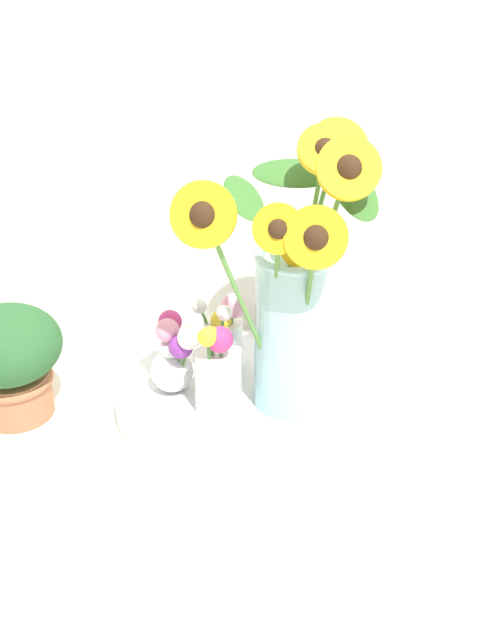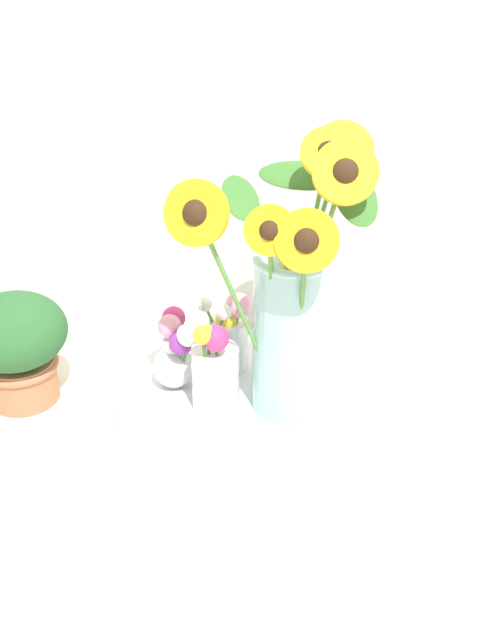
{
  "view_description": "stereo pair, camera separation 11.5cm",
  "coord_description": "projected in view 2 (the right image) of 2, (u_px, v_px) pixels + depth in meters",
  "views": [
    {
      "loc": [
        0.08,
        -0.89,
        0.73
      ],
      "look_at": [
        -0.02,
        0.11,
        0.16
      ],
      "focal_mm": 42.0,
      "sensor_mm": 36.0,
      "label": 1
    },
    {
      "loc": [
        0.2,
        -0.87,
        0.73
      ],
      "look_at": [
        -0.02,
        0.11,
        0.16
      ],
      "focal_mm": 42.0,
      "sensor_mm": 36.0,
      "label": 2
    }
  ],
  "objects": [
    {
      "name": "potted_plant",
      "position": [
        16.0,
        343.0,
        1.2
      ],
      "size": [
        0.17,
        0.17,
        0.19
      ],
      "color": "#B7704C",
      "rests_on": "ground_plane"
    },
    {
      "name": "vase_bulb_right",
      "position": [
        175.0,
        352.0,
        1.21
      ],
      "size": [
        0.09,
        0.09,
        0.14
      ],
      "color": "white",
      "rests_on": "serving_tray"
    },
    {
      "name": "serving_tray",
      "position": [
        240.0,
        399.0,
        1.23
      ],
      "size": [
        0.4,
        0.4,
        0.02
      ],
      "color": "silver",
      "rests_on": "ground_plane"
    },
    {
      "name": "mason_jar_sunflowers",
      "position": [
        293.0,
        302.0,
        1.1
      ],
      "size": [
        0.3,
        0.24,
        0.44
      ],
      "color": "#9ED1D6",
      "rests_on": "serving_tray"
    },
    {
      "name": "vase_small_back",
      "position": [
        229.0,
        336.0,
        1.26
      ],
      "size": [
        0.09,
        0.07,
        0.15
      ],
      "color": "white",
      "rests_on": "serving_tray"
    },
    {
      "name": "ground_plane",
      "position": [
        238.0,
        447.0,
        1.14
      ],
      "size": [
        6.0,
        6.0,
        0.0
      ],
      "primitive_type": "plane",
      "color": "silver"
    },
    {
      "name": "vase_small_center",
      "position": [
        215.0,
        371.0,
        1.15
      ],
      "size": [
        0.07,
        0.08,
        0.17
      ],
      "color": "white",
      "rests_on": "serving_tray"
    }
  ]
}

